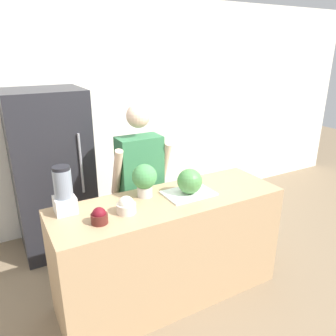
{
  "coord_description": "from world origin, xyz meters",
  "views": [
    {
      "loc": [
        -1.15,
        -1.73,
        2.03
      ],
      "look_at": [
        0.0,
        0.34,
        1.17
      ],
      "focal_mm": 35.0,
      "sensor_mm": 36.0,
      "label": 1
    }
  ],
  "objects": [
    {
      "name": "watermelon",
      "position": [
        0.18,
        0.3,
        1.03
      ],
      "size": [
        0.2,
        0.2,
        0.2
      ],
      "color": "#4C8C47",
      "rests_on": "cutting_board"
    },
    {
      "name": "wall_back",
      "position": [
        0.0,
        1.94,
        1.3
      ],
      "size": [
        8.0,
        0.06,
        2.6
      ],
      "color": "white",
      "rests_on": "ground_plane"
    },
    {
      "name": "bowl_cream",
      "position": [
        -0.39,
        0.26,
        0.97
      ],
      "size": [
        0.14,
        0.14,
        0.13
      ],
      "color": "beige",
      "rests_on": "counter_island"
    },
    {
      "name": "person",
      "position": [
        -0.02,
        0.83,
        0.82
      ],
      "size": [
        0.53,
        0.26,
        1.6
      ],
      "color": "gray",
      "rests_on": "ground_plane"
    },
    {
      "name": "cutting_board",
      "position": [
        0.18,
        0.31,
        0.93
      ],
      "size": [
        0.4,
        0.28,
        0.01
      ],
      "color": "white",
      "rests_on": "counter_island"
    },
    {
      "name": "potted_plant",
      "position": [
        -0.15,
        0.45,
        1.07
      ],
      "size": [
        0.2,
        0.2,
        0.27
      ],
      "color": "beige",
      "rests_on": "counter_island"
    },
    {
      "name": "ground_plane",
      "position": [
        0.0,
        0.0,
        0.0
      ],
      "size": [
        14.0,
        14.0,
        0.0
      ],
      "primitive_type": "plane",
      "color": "#7F6B51"
    },
    {
      "name": "bowl_cherries",
      "position": [
        -0.6,
        0.21,
        0.97
      ],
      "size": [
        0.12,
        0.12,
        0.12
      ],
      "color": "#511E19",
      "rests_on": "counter_island"
    },
    {
      "name": "counter_island",
      "position": [
        0.0,
        0.31,
        0.46
      ],
      "size": [
        1.87,
        0.61,
        0.92
      ],
      "color": "tan",
      "rests_on": "ground_plane"
    },
    {
      "name": "blender",
      "position": [
        -0.77,
        0.48,
        1.08
      ],
      "size": [
        0.15,
        0.15,
        0.35
      ],
      "color": "silver",
      "rests_on": "counter_island"
    },
    {
      "name": "refrigerator",
      "position": [
        -0.67,
        1.57,
        0.84
      ],
      "size": [
        0.74,
        0.68,
        1.68
      ],
      "color": "#232328",
      "rests_on": "ground_plane"
    }
  ]
}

